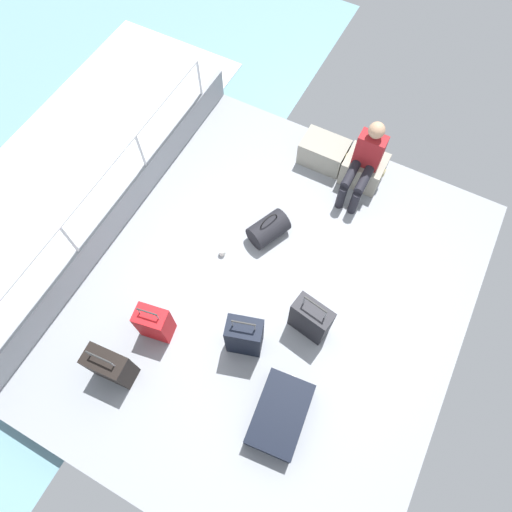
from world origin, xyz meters
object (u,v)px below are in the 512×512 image
cargo_crate_1 (364,169)px  duffel_bag (268,229)px  suitcase_4 (155,323)px  suitcase_1 (311,319)px  cargo_crate_0 (324,152)px  passenger_seated (365,161)px  paper_cup (222,252)px  suitcase_0 (111,366)px  suitcase_2 (280,415)px  suitcase_3 (245,336)px

cargo_crate_1 → duffel_bag: duffel_bag is taller
cargo_crate_1 → suitcase_4: (-1.26, -3.11, 0.07)m
cargo_crate_1 → suitcase_1: suitcase_1 is taller
cargo_crate_0 → passenger_seated: 0.74m
suitcase_4 → paper_cup: (0.16, 1.21, -0.22)m
cargo_crate_1 → suitcase_1: (0.25, -2.26, 0.10)m
cargo_crate_0 → cargo_crate_1: 0.59m
suitcase_0 → suitcase_2: bearing=13.0°
passenger_seated → paper_cup: size_ratio=10.99×
suitcase_0 → suitcase_3: bearing=40.0°
cargo_crate_0 → paper_cup: 2.00m
passenger_seated → cargo_crate_1: bearing=90.0°
cargo_crate_0 → suitcase_3: 2.83m
cargo_crate_0 → suitcase_2: bearing=-73.4°
suitcase_0 → suitcase_4: bearing=76.2°
suitcase_1 → suitcase_4: bearing=-150.8°
suitcase_2 → paper_cup: size_ratio=8.40×
suitcase_2 → paper_cup: bearing=136.9°
suitcase_4 → suitcase_0: bearing=-103.8°
passenger_seated → suitcase_0: size_ratio=1.58×
cargo_crate_1 → suitcase_2: 3.33m
passenger_seated → suitcase_2: (0.40, -3.12, -0.44)m
suitcase_0 → suitcase_4: size_ratio=1.04×
cargo_crate_1 → paper_cup: cargo_crate_1 is taller
passenger_seated → suitcase_4: (-1.26, -2.93, -0.31)m
suitcase_3 → suitcase_1: bearing=43.6°
suitcase_2 → paper_cup: suitcase_2 is taller
passenger_seated → suitcase_1: passenger_seated is taller
duffel_bag → paper_cup: (-0.39, -0.51, -0.11)m
passenger_seated → suitcase_2: 3.18m
suitcase_4 → paper_cup: suitcase_4 is taller
suitcase_1 → suitcase_4: 1.74m
cargo_crate_1 → suitcase_0: (-1.41, -3.72, 0.07)m
suitcase_1 → suitcase_3: size_ratio=0.95×
suitcase_4 → suitcase_2: bearing=-6.7°
paper_cup → suitcase_0: bearing=-99.7°
cargo_crate_1 → duffel_bag: 1.57m
passenger_seated → suitcase_4: 3.20m
passenger_seated → suitcase_3: size_ratio=1.35×
cargo_crate_0 → duffel_bag: bearing=-95.1°
passenger_seated → suitcase_0: 3.83m
cargo_crate_1 → passenger_seated: bearing=-90.0°
suitcase_1 → paper_cup: bearing=165.1°
suitcase_0 → duffel_bag: bearing=73.4°
suitcase_3 → passenger_seated: bearing=83.5°
cargo_crate_0 → paper_cup: bearing=-104.9°
cargo_crate_1 → suitcase_0: bearing=-110.8°
suitcase_3 → suitcase_0: bearing=-140.0°
suitcase_1 → paper_cup: suitcase_1 is taller
passenger_seated → duffel_bag: bearing=-120.7°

